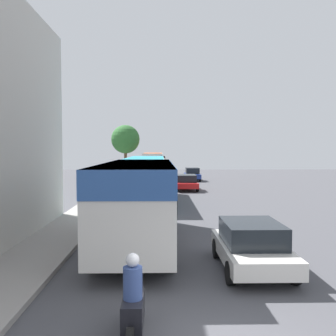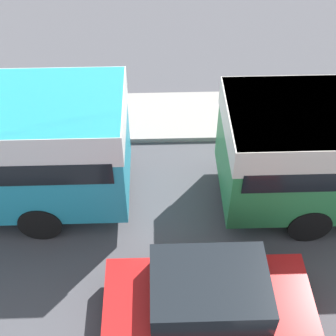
% 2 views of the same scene
% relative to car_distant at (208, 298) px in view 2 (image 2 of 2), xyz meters
% --- Properties ---
extents(car_distant, '(1.94, 4.05, 1.38)m').
position_rel_car_distant_xyz_m(car_distant, '(0.00, 0.00, 0.00)').
color(car_distant, red).
rests_on(car_distant, ground_plane).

